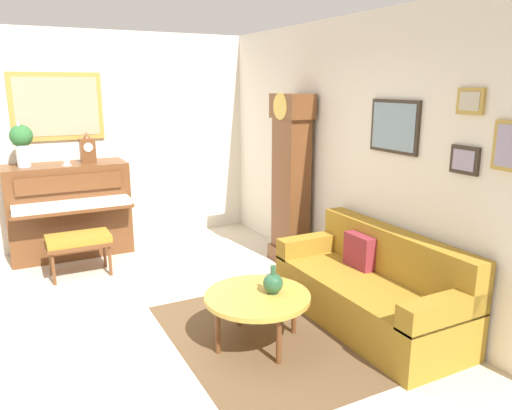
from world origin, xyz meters
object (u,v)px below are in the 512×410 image
piano_bench (79,241)px  coffee_table (257,298)px  green_jug (273,283)px  couch (372,290)px  mantel_clock (88,149)px  flower_vase (22,140)px  grandfather_clock (291,185)px  teacup (67,164)px  piano (69,209)px

piano_bench → coffee_table: 2.51m
green_jug → piano_bench: bearing=-152.0°
piano_bench → couch: (2.41, 2.18, -0.09)m
couch → mantel_clock: bearing=-149.6°
piano_bench → coffee_table: size_ratio=0.80×
piano_bench → flower_vase: (-0.81, -0.44, 1.07)m
couch → flower_vase: size_ratio=3.28×
couch → flower_vase: bearing=-140.8°
grandfather_clock → teacup: size_ratio=17.50×
teacup → grandfather_clock: bearing=59.3°
flower_vase → piano: bearing=90.1°
piano_bench → teacup: bearing=178.0°
piano → couch: (3.21, 2.16, -0.28)m
couch → coffee_table: 1.11m
piano → teacup: bearing=2.1°
teacup → couch: bearing=34.9°
mantel_clock → green_jug: mantel_clock is taller
flower_vase → teacup: size_ratio=5.00×
grandfather_clock → teacup: 2.72m
flower_vase → green_jug: bearing=28.1°
mantel_clock → teacup: 0.33m
flower_vase → piano_bench: bearing=28.4°
coffee_table → green_jug: size_ratio=3.67×
teacup → mantel_clock: bearing=113.9°
couch → mantel_clock: (-3.21, -1.88, 1.03)m
piano_bench → couch: couch is taller
grandfather_clock → flower_vase: 3.21m
couch → teacup: (-3.09, -2.16, 0.88)m
couch → teacup: 3.87m
piano_bench → grandfather_clock: grandfather_clock is taller
mantel_clock → green_jug: (3.10, 0.92, -0.81)m
green_jug → piano: bearing=-158.9°
coffee_table → flower_vase: 3.59m
couch → green_jug: bearing=-96.6°
flower_vase → mantel_clock: bearing=90.0°
piano → teacup: (0.12, 0.00, 0.60)m
piano_bench → green_jug: 2.60m
grandfather_clock → green_jug: grandfather_clock is taller
coffee_table → teacup: size_ratio=7.59×
piano_bench → mantel_clock: size_ratio=1.84×
grandfather_clock → couch: 1.83m
flower_vase → green_jug: flower_vase is taller
piano → teacup: 0.61m
mantel_clock → flower_vase: (-0.00, -0.73, 0.14)m
couch → flower_vase: (-3.21, -2.62, 1.17)m
green_jug → teacup: bearing=-158.1°
coffee_table → green_jug: (0.03, 0.13, 0.12)m
couch → green_jug: 0.99m
piano_bench → flower_vase: size_ratio=1.21×
piano → piano_bench: bearing=-1.4°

